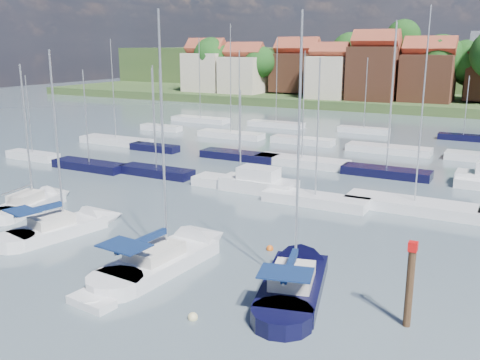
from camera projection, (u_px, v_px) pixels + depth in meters
The scene contains 12 objects.
ground at pixel (374, 157), 62.98m from camera, with size 260.00×260.00×0.00m, color #495A63.
sailboat_left at pixel (72, 226), 37.95m from camera, with size 4.68×10.33×13.67m.
sailboat_centre at pixel (177, 254), 32.93m from camera, with size 4.07×12.07×16.09m.
sailboat_navy at pixel (297, 276), 29.78m from camera, with size 5.68×11.76×15.77m.
sailboat_far at pixel (38, 203), 43.63m from camera, with size 3.96×9.62×12.48m.
tender at pixel (91, 302), 27.10m from camera, with size 2.66×1.45×0.55m.
timber_piling at pixel (408, 303), 24.94m from camera, with size 0.40×0.40×6.46m.
buoy_c at pixel (104, 280), 30.13m from camera, with size 0.54×0.54×0.54m, color #D85914.
buoy_d at pixel (193, 319), 25.83m from camera, with size 0.49×0.49×0.49m, color beige.
buoy_e at pixel (270, 250), 34.54m from camera, with size 0.47×0.47×0.47m, color #D85914.
marina_field at pixel (380, 163), 57.86m from camera, with size 79.62×41.41×15.93m.
far_shore_town at pixel (475, 78), 139.96m from camera, with size 212.46×90.00×22.27m.
Camera 1 is at (15.28, -21.84, 12.87)m, focal length 40.00 mm.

